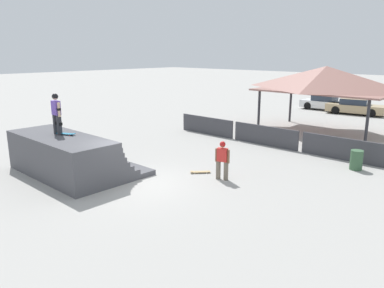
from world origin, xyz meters
name	(u,v)px	position (x,y,z in m)	size (l,w,h in m)	color
ground_plane	(135,184)	(0.00, 0.00, 0.00)	(160.00, 160.00, 0.00)	#A3A09B
quarter_pipe_ramp	(68,157)	(-3.02, -1.03, 0.74)	(5.44, 3.67, 1.64)	#4C4C51
skater_on_deck	(56,111)	(-3.42, -1.17, 2.60)	(0.71, 0.25, 1.67)	#2D2D33
skateboard_on_deck	(66,134)	(-3.03, -1.03, 1.70)	(0.84, 0.51, 0.09)	red
bystander_walking	(222,157)	(2.07, 2.72, 0.91)	(0.61, 0.31, 1.56)	#6B6051
skateboard_on_ground	(200,172)	(0.89, 2.71, 0.06)	(0.70, 0.75, 0.09)	silver
barrier_fence	(265,136)	(0.24, 8.75, 0.53)	(12.21, 0.12, 1.05)	#3D3D42
pavilion_shelter	(326,79)	(1.04, 14.04, 3.31)	(7.85, 4.83, 4.09)	#2D2D33
trash_bin	(356,160)	(5.48, 7.66, 0.42)	(0.52, 0.52, 0.85)	#385B3D
parked_car_white	(325,103)	(-2.83, 23.27, 0.60)	(4.06, 1.79, 1.27)	silver
parked_car_tan	(355,107)	(-0.03, 22.64, 0.60)	(4.61, 2.32, 1.27)	tan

